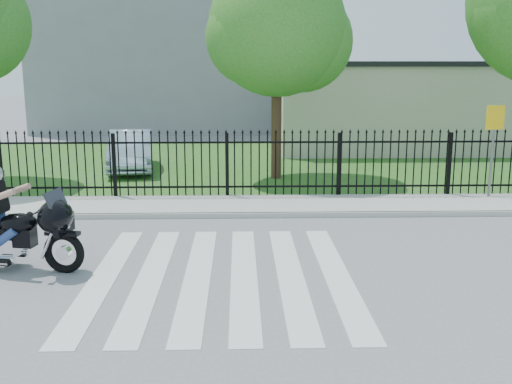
{
  "coord_description": "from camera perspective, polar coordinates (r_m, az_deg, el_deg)",
  "views": [
    {
      "loc": [
        0.33,
        -9.8,
        3.56
      ],
      "look_at": [
        0.67,
        2.23,
        1.0
      ],
      "focal_mm": 42.0,
      "sensor_mm": 36.0,
      "label": 1
    }
  ],
  "objects": [
    {
      "name": "parked_car",
      "position": [
        20.95,
        -11.84,
        3.89
      ],
      "size": [
        2.02,
        4.28,
        1.36
      ],
      "primitive_type": "imported",
      "rotation": [
        0.0,
        0.0,
        0.15
      ],
      "color": "silver",
      "rests_on": "grass_strip"
    },
    {
      "name": "iron_fence",
      "position": [
        16.03,
        -2.77,
        2.44
      ],
      "size": [
        26.0,
        0.04,
        1.8
      ],
      "color": "black",
      "rests_on": "ground"
    },
    {
      "name": "tree_mid",
      "position": [
        18.87,
        2.02,
        15.35
      ],
      "size": [
        4.2,
        4.2,
        6.78
      ],
      "color": "#382316",
      "rests_on": "ground"
    },
    {
      "name": "building_low",
      "position": [
        26.71,
        12.98,
        7.81
      ],
      "size": [
        10.0,
        6.0,
        3.5
      ],
      "primitive_type": "cube",
      "color": "beige",
      "rests_on": "ground"
    },
    {
      "name": "building_low_roof",
      "position": [
        26.65,
        13.17,
        11.78
      ],
      "size": [
        10.2,
        6.2,
        0.2
      ],
      "primitive_type": "cube",
      "color": "black",
      "rests_on": "building_low"
    },
    {
      "name": "curb",
      "position": [
        14.24,
        -2.89,
        -2.24
      ],
      "size": [
        40.0,
        0.12,
        0.12
      ],
      "primitive_type": "cube",
      "color": "#ADAAA3",
      "rests_on": "ground"
    },
    {
      "name": "building_tall",
      "position": [
        36.04,
        -7.18,
        15.79
      ],
      "size": [
        15.0,
        10.0,
        12.0
      ],
      "primitive_type": "cube",
      "color": "gray",
      "rests_on": "ground"
    },
    {
      "name": "ground",
      "position": [
        10.43,
        -3.36,
        -7.97
      ],
      "size": [
        120.0,
        120.0,
        0.0
      ],
      "primitive_type": "plane",
      "color": "slate",
      "rests_on": "ground"
    },
    {
      "name": "grass_strip",
      "position": [
        22.09,
        -2.44,
        2.74
      ],
      "size": [
        40.0,
        12.0,
        0.02
      ],
      "primitive_type": "cube",
      "color": "#24531C",
      "rests_on": "ground"
    },
    {
      "name": "motorcycle_rider",
      "position": [
        11.45,
        -23.09,
        -3.0
      ],
      "size": [
        2.87,
        1.31,
        1.92
      ],
      "rotation": [
        0.0,
        0.0,
        -0.2
      ],
      "color": "black",
      "rests_on": "ground"
    },
    {
      "name": "sidewalk",
      "position": [
        15.21,
        -2.81,
        -1.31
      ],
      "size": [
        40.0,
        2.0,
        0.12
      ],
      "primitive_type": "cube",
      "color": "#ADAAA3",
      "rests_on": "ground"
    },
    {
      "name": "crosswalk",
      "position": [
        10.43,
        -3.36,
        -7.94
      ],
      "size": [
        5.0,
        5.5,
        0.01
      ],
      "primitive_type": null,
      "color": "silver",
      "rests_on": "ground"
    },
    {
      "name": "traffic_sign",
      "position": [
        16.96,
        21.72,
        5.35
      ],
      "size": [
        0.52,
        0.15,
        2.41
      ],
      "rotation": [
        0.0,
        0.0,
        0.21
      ],
      "color": "slate",
      "rests_on": "sidewalk"
    }
  ]
}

